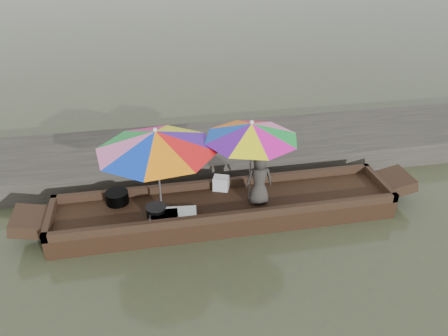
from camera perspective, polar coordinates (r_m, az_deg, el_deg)
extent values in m
plane|color=#434B2B|center=(8.06, 0.14, -6.55)|extent=(80.00, 80.00, 0.00)
cube|color=#2D2B26|center=(9.78, -2.37, 2.10)|extent=(22.00, 2.20, 0.50)
cube|color=black|center=(7.96, 0.14, -5.53)|extent=(6.10, 1.20, 0.35)
cylinder|color=black|center=(8.03, -13.79, -3.76)|extent=(0.41, 0.41, 0.21)
cube|color=silver|center=(7.50, -7.77, -6.26)|extent=(0.53, 0.38, 0.09)
cube|color=silver|center=(7.56, -5.59, -5.92)|extent=(0.55, 0.41, 0.06)
cylinder|color=black|center=(7.59, -8.86, -5.57)|extent=(0.34, 0.34, 0.16)
cube|color=silver|center=(8.17, -0.39, -1.99)|extent=(0.34, 0.31, 0.26)
imported|color=#2F2C29|center=(7.63, 4.63, -1.49)|extent=(0.49, 0.34, 0.96)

